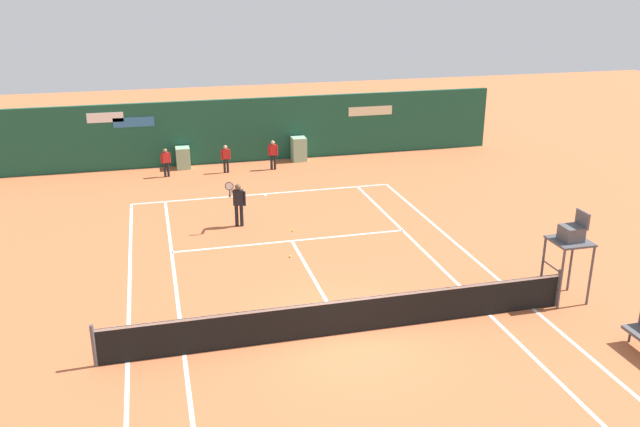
{
  "coord_description": "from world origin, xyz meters",
  "views": [
    {
      "loc": [
        -4.32,
        -14.28,
        8.57
      ],
      "look_at": [
        1.06,
        6.67,
        0.8
      ],
      "focal_mm": 37.71,
      "sensor_mm": 36.0,
      "label": 1
    }
  ],
  "objects_px": {
    "player_on_baseline": "(238,201)",
    "ball_kid_right_post": "(226,157)",
    "tennis_ball_near_service_line": "(290,256)",
    "umpire_chair": "(571,240)",
    "tennis_ball_mid_court": "(293,230)",
    "ball_kid_centre_post": "(273,153)",
    "ball_kid_left_post": "(166,161)"
  },
  "relations": [
    {
      "from": "player_on_baseline",
      "to": "ball_kid_right_post",
      "type": "height_order",
      "value": "player_on_baseline"
    },
    {
      "from": "tennis_ball_near_service_line",
      "to": "ball_kid_right_post",
      "type": "bearing_deg",
      "value": 94.48
    },
    {
      "from": "umpire_chair",
      "to": "tennis_ball_mid_court",
      "type": "xyz_separation_m",
      "value": [
        -6.2,
        6.97,
        -1.72
      ]
    },
    {
      "from": "umpire_chair",
      "to": "ball_kid_right_post",
      "type": "xyz_separation_m",
      "value": [
        -7.57,
        14.9,
        -1.02
      ]
    },
    {
      "from": "player_on_baseline",
      "to": "tennis_ball_near_service_line",
      "type": "relative_size",
      "value": 26.67
    },
    {
      "from": "umpire_chair",
      "to": "ball_kid_centre_post",
      "type": "height_order",
      "value": "umpire_chair"
    },
    {
      "from": "umpire_chair",
      "to": "tennis_ball_mid_court",
      "type": "distance_m",
      "value": 9.48
    },
    {
      "from": "umpire_chair",
      "to": "ball_kid_right_post",
      "type": "relative_size",
      "value": 2.01
    },
    {
      "from": "tennis_ball_mid_court",
      "to": "tennis_ball_near_service_line",
      "type": "bearing_deg",
      "value": -104.23
    },
    {
      "from": "player_on_baseline",
      "to": "ball_kid_left_post",
      "type": "bearing_deg",
      "value": -56.79
    },
    {
      "from": "ball_kid_centre_post",
      "to": "ball_kid_right_post",
      "type": "xyz_separation_m",
      "value": [
        -2.17,
        0.0,
        -0.05
      ]
    },
    {
      "from": "umpire_chair",
      "to": "ball_kid_left_post",
      "type": "distance_m",
      "value": 18.09
    },
    {
      "from": "tennis_ball_mid_court",
      "to": "ball_kid_right_post",
      "type": "bearing_deg",
      "value": 99.76
    },
    {
      "from": "player_on_baseline",
      "to": "ball_kid_left_post",
      "type": "xyz_separation_m",
      "value": [
        -2.26,
        6.97,
        -0.2
      ]
    },
    {
      "from": "player_on_baseline",
      "to": "tennis_ball_mid_court",
      "type": "distance_m",
      "value": 2.2
    },
    {
      "from": "player_on_baseline",
      "to": "tennis_ball_mid_court",
      "type": "xyz_separation_m",
      "value": [
        1.75,
        -0.97,
        -0.9
      ]
    },
    {
      "from": "tennis_ball_mid_court",
      "to": "player_on_baseline",
      "type": "bearing_deg",
      "value": 151.17
    },
    {
      "from": "ball_kid_right_post",
      "to": "umpire_chair",
      "type": "bearing_deg",
      "value": 116.79
    },
    {
      "from": "player_on_baseline",
      "to": "ball_kid_centre_post",
      "type": "xyz_separation_m",
      "value": [
        2.56,
        6.97,
        -0.15
      ]
    },
    {
      "from": "tennis_ball_near_service_line",
      "to": "umpire_chair",
      "type": "bearing_deg",
      "value": -34.93
    },
    {
      "from": "umpire_chair",
      "to": "tennis_ball_near_service_line",
      "type": "relative_size",
      "value": 37.77
    },
    {
      "from": "umpire_chair",
      "to": "ball_kid_centre_post",
      "type": "xyz_separation_m",
      "value": [
        -5.4,
        14.9,
        -0.97
      ]
    },
    {
      "from": "ball_kid_left_post",
      "to": "tennis_ball_near_service_line",
      "type": "height_order",
      "value": "ball_kid_left_post"
    },
    {
      "from": "ball_kid_right_post",
      "to": "tennis_ball_near_service_line",
      "type": "height_order",
      "value": "ball_kid_right_post"
    },
    {
      "from": "umpire_chair",
      "to": "tennis_ball_mid_court",
      "type": "height_order",
      "value": "umpire_chair"
    },
    {
      "from": "ball_kid_centre_post",
      "to": "ball_kid_left_post",
      "type": "xyz_separation_m",
      "value": [
        -4.81,
        0.0,
        -0.04
      ]
    },
    {
      "from": "umpire_chair",
      "to": "ball_kid_right_post",
      "type": "height_order",
      "value": "umpire_chair"
    },
    {
      "from": "ball_kid_left_post",
      "to": "player_on_baseline",
      "type": "bearing_deg",
      "value": 97.47
    },
    {
      "from": "tennis_ball_near_service_line",
      "to": "ball_kid_left_post",
      "type": "bearing_deg",
      "value": 108.69
    },
    {
      "from": "ball_kid_left_post",
      "to": "ball_kid_right_post",
      "type": "height_order",
      "value": "ball_kid_left_post"
    },
    {
      "from": "ball_kid_left_post",
      "to": "ball_kid_right_post",
      "type": "xyz_separation_m",
      "value": [
        2.64,
        0.0,
        -0.01
      ]
    },
    {
      "from": "umpire_chair",
      "to": "tennis_ball_near_service_line",
      "type": "height_order",
      "value": "umpire_chair"
    }
  ]
}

